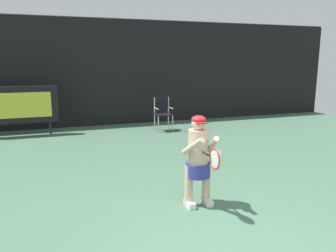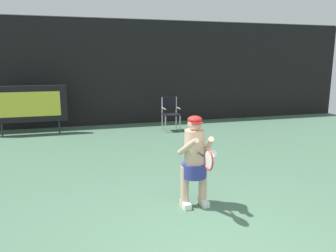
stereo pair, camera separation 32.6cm
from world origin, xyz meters
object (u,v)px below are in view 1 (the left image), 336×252
(umpire_chair, at_px, (163,112))
(tennis_player, at_px, (198,158))
(water_bottle, at_px, (183,128))
(tennis_racket, at_px, (214,158))
(scoreboard, at_px, (19,105))

(umpire_chair, distance_m, tennis_player, 5.65)
(water_bottle, distance_m, tennis_racket, 5.90)
(umpire_chair, bearing_deg, scoreboard, 172.02)
(scoreboard, bearing_deg, tennis_racket, -65.12)
(umpire_chair, distance_m, water_bottle, 0.85)
(tennis_player, xyz_separation_m, tennis_racket, (0.01, -0.49, 0.13))
(tennis_player, bearing_deg, tennis_racket, -88.81)
(water_bottle, bearing_deg, tennis_racket, -107.58)
(scoreboard, distance_m, water_bottle, 5.01)
(scoreboard, xyz_separation_m, umpire_chair, (4.29, -0.60, -0.33))
(tennis_player, relative_size, tennis_racket, 2.38)
(umpire_chair, xyz_separation_m, tennis_player, (-1.24, -5.51, 0.16))
(tennis_player, bearing_deg, water_bottle, 70.73)
(scoreboard, xyz_separation_m, tennis_racket, (3.06, -6.60, -0.04))
(umpire_chair, xyz_separation_m, water_bottle, (0.54, -0.43, -0.50))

